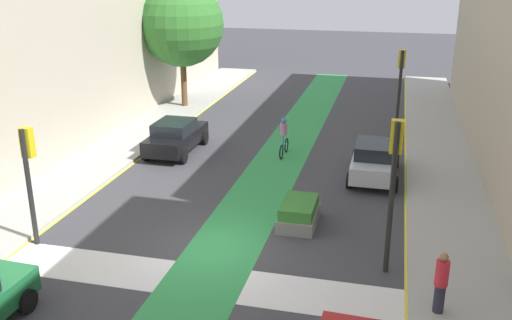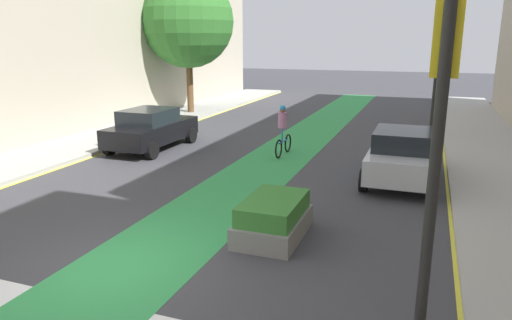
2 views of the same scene
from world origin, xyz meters
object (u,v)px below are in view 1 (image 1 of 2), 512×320
(traffic_signal_far_right, at_px, (401,75))
(car_silver_right_far, at_px, (375,159))
(car_black_left_far, at_px, (176,136))
(street_tree_near, at_px, (181,24))
(cyclist_in_lane, at_px, (284,136))
(median_planter, at_px, (299,213))
(pedestrian_sidewalk_right_a, at_px, (441,282))
(traffic_signal_near_right, at_px, (394,169))
(traffic_signal_near_left, at_px, (29,164))

(traffic_signal_far_right, distance_m, car_silver_right_far, 7.77)
(car_black_left_far, relative_size, street_tree_near, 0.56)
(car_black_left_far, bearing_deg, traffic_signal_far_right, 31.65)
(car_silver_right_far, distance_m, cyclist_in_lane, 4.63)
(median_planter, bearing_deg, street_tree_near, 123.44)
(pedestrian_sidewalk_right_a, bearing_deg, median_planter, 134.17)
(car_silver_right_far, relative_size, pedestrian_sidewalk_right_a, 2.49)
(pedestrian_sidewalk_right_a, bearing_deg, street_tree_near, 126.27)
(traffic_signal_far_right, height_order, median_planter, traffic_signal_far_right)
(traffic_signal_far_right, xyz_separation_m, street_tree_near, (-12.82, 2.05, 2.06))
(traffic_signal_far_right, distance_m, pedestrian_sidewalk_right_a, 17.32)
(car_silver_right_far, xyz_separation_m, pedestrian_sidewalk_right_a, (2.10, -9.75, 0.21))
(street_tree_near, bearing_deg, car_silver_right_far, -38.23)
(traffic_signal_far_right, xyz_separation_m, pedestrian_sidewalk_right_a, (1.27, -17.15, -2.01))
(traffic_signal_near_right, height_order, traffic_signal_near_left, traffic_signal_near_right)
(car_silver_right_far, distance_m, pedestrian_sidewalk_right_a, 9.97)
(cyclist_in_lane, distance_m, street_tree_near, 11.61)
(traffic_signal_near_right, distance_m, street_tree_near, 21.39)
(car_silver_right_far, bearing_deg, traffic_signal_near_right, -84.54)
(traffic_signal_near_right, xyz_separation_m, pedestrian_sidewalk_right_a, (1.37, -2.11, -2.19))
(traffic_signal_near_left, height_order, traffic_signal_far_right, traffic_signal_far_right)
(traffic_signal_near_left, relative_size, car_black_left_far, 0.92)
(traffic_signal_near_left, distance_m, median_planter, 8.96)
(cyclist_in_lane, height_order, street_tree_near, street_tree_near)
(traffic_signal_near_right, xyz_separation_m, street_tree_near, (-12.72, 17.09, 1.89))
(street_tree_near, bearing_deg, cyclist_in_lane, -44.47)
(pedestrian_sidewalk_right_a, relative_size, median_planter, 0.82)
(traffic_signal_near_left, height_order, car_silver_right_far, traffic_signal_near_left)
(traffic_signal_far_right, xyz_separation_m, car_silver_right_far, (-0.83, -7.40, -2.22))
(car_silver_right_far, bearing_deg, median_planter, -113.91)
(traffic_signal_far_right, relative_size, car_black_left_far, 1.02)
(traffic_signal_far_right, distance_m, car_black_left_far, 12.12)
(car_silver_right_far, distance_m, car_black_left_far, 9.39)
(car_silver_right_far, relative_size, cyclist_in_lane, 2.26)
(traffic_signal_far_right, bearing_deg, traffic_signal_near_right, -90.38)
(traffic_signal_near_left, bearing_deg, traffic_signal_far_right, 55.14)
(car_silver_right_far, height_order, cyclist_in_lane, cyclist_in_lane)
(car_silver_right_far, bearing_deg, pedestrian_sidewalk_right_a, -77.87)
(car_black_left_far, xyz_separation_m, median_planter, (7.01, -6.36, -0.40))
(traffic_signal_near_left, bearing_deg, car_silver_right_far, 39.76)
(pedestrian_sidewalk_right_a, relative_size, street_tree_near, 0.23)
(traffic_signal_far_right, xyz_separation_m, median_planter, (-3.14, -12.62, -2.62))
(traffic_signal_near_right, xyz_separation_m, traffic_signal_far_right, (0.10, 15.04, -0.17))
(car_black_left_far, height_order, cyclist_in_lane, cyclist_in_lane)
(traffic_signal_near_left, height_order, pedestrian_sidewalk_right_a, traffic_signal_near_left)
(car_silver_right_far, xyz_separation_m, cyclist_in_lane, (-4.25, 1.84, 0.17))
(car_black_left_far, relative_size, pedestrian_sidewalk_right_a, 2.50)
(median_planter, bearing_deg, car_silver_right_far, 66.09)
(traffic_signal_near_left, relative_size, traffic_signal_far_right, 0.90)
(traffic_signal_near_right, xyz_separation_m, car_silver_right_far, (-0.73, 7.64, -2.39))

